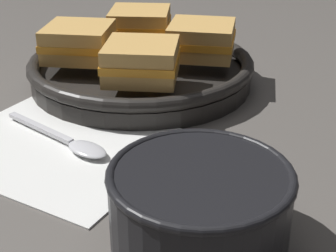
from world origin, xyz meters
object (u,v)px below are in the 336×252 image
(sandwich_near_left, at_px, (141,61))
(sandwich_far_left, at_px, (140,24))
(spoon, at_px, (73,143))
(sandwich_near_right, at_px, (202,39))
(sandwich_far_right, at_px, (79,42))
(soup_bowl, at_px, (200,202))
(skillet, at_px, (141,70))

(sandwich_near_left, bearing_deg, sandwich_far_left, 118.32)
(spoon, height_order, sandwich_near_right, sandwich_near_right)
(spoon, bearing_deg, sandwich_far_right, 135.63)
(soup_bowl, distance_m, sandwich_far_left, 0.45)
(soup_bowl, distance_m, sandwich_far_right, 0.38)
(skillet, distance_m, sandwich_far_left, 0.10)
(soup_bowl, xyz_separation_m, sandwich_near_right, (-0.13, 0.34, 0.03))
(skillet, distance_m, sandwich_near_right, 0.10)
(sandwich_far_left, bearing_deg, soup_bowl, -56.21)
(soup_bowl, relative_size, sandwich_near_left, 1.29)
(sandwich_near_left, bearing_deg, sandwich_near_right, 73.32)
(spoon, relative_size, sandwich_near_left, 1.41)
(spoon, xyz_separation_m, sandwich_near_left, (0.02, 0.13, 0.06))
(soup_bowl, bearing_deg, sandwich_far_right, 138.03)
(soup_bowl, height_order, sandwich_far_right, sandwich_far_right)
(spoon, xyz_separation_m, sandwich_far_right, (-0.10, 0.17, 0.06))
(skillet, relative_size, sandwich_near_right, 2.88)
(sandwich_near_right, distance_m, sandwich_far_left, 0.12)
(sandwich_near_left, xyz_separation_m, sandwich_near_right, (0.03, 0.12, 0.00))
(sandwich_near_right, bearing_deg, sandwich_near_left, -106.68)
(spoon, distance_m, skillet, 0.21)
(skillet, bearing_deg, soup_bowl, -54.91)
(spoon, relative_size, sandwich_near_right, 1.47)
(sandwich_near_right, bearing_deg, sandwich_far_left, 163.32)
(sandwich_far_left, relative_size, sandwich_far_right, 1.03)
(soup_bowl, xyz_separation_m, spoon, (-0.19, 0.09, -0.03))
(sandwich_near_right, distance_m, sandwich_far_right, 0.17)
(sandwich_near_left, relative_size, sandwich_far_left, 0.99)
(spoon, height_order, sandwich_near_left, sandwich_near_left)
(sandwich_near_left, height_order, sandwich_far_right, same)
(soup_bowl, height_order, sandwich_near_right, sandwich_near_right)
(sandwich_far_right, bearing_deg, sandwich_near_right, 28.32)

